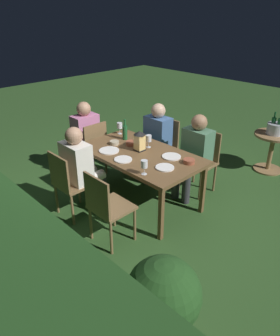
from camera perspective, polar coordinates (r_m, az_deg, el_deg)
ground_plane at (r=4.42m, az=-0.00°, el=-5.85°), size 16.00×16.00×0.00m
dining_table at (r=4.10m, az=-0.00°, el=2.00°), size 1.61×0.92×0.72m
chair_side_left_b at (r=4.96m, az=4.15°, el=4.25°), size 0.42×0.40×0.87m
person_in_blue at (r=4.77m, az=2.63°, el=5.31°), size 0.38×0.47×1.15m
chair_head_far at (r=4.92m, az=-8.59°, el=3.78°), size 0.40×0.42×0.87m
person_in_pink at (r=5.01m, az=-10.04°, el=5.99°), size 0.48×0.38×1.15m
chair_side_right_b at (r=3.98m, az=-12.53°, el=-2.41°), size 0.42×0.40×0.87m
person_in_cream at (r=4.00m, az=-10.40°, el=0.42°), size 0.38×0.47×1.15m
chair_side_left_a at (r=4.56m, az=10.91°, el=1.66°), size 0.42×0.40×0.87m
person_in_green at (r=4.35m, az=9.57°, el=2.72°), size 0.38×0.47×1.15m
chair_side_right_a at (r=3.46m, az=-5.98°, el=-6.68°), size 0.42×0.40×0.87m
lantern_centerpiece at (r=4.09m, az=-0.08°, el=5.07°), size 0.15×0.15×0.27m
green_bottle_on_table at (r=4.47m, az=-2.70°, el=6.44°), size 0.07×0.07×0.29m
wine_glass_a at (r=4.67m, az=-3.64°, el=7.45°), size 0.08×0.08×0.17m
wine_glass_b at (r=3.50m, az=0.74°, el=0.60°), size 0.08×0.08×0.17m
wine_glass_c at (r=4.20m, az=1.54°, el=5.19°), size 0.08×0.08×0.17m
plate_a at (r=3.97m, az=5.61°, el=2.03°), size 0.24×0.24×0.01m
plate_b at (r=3.88m, az=-3.02°, el=1.53°), size 0.22×0.22×0.01m
plate_c at (r=3.70m, az=4.43°, el=0.09°), size 0.22×0.22×0.01m
plate_d at (r=4.14m, az=-5.53°, el=3.10°), size 0.26×0.26×0.01m
bowl_olives at (r=3.84m, az=8.71°, el=1.23°), size 0.14×0.14×0.05m
bowl_bread at (r=4.31m, az=-1.57°, el=4.46°), size 0.14×0.14×0.05m
bowl_salad at (r=4.34m, az=-4.58°, el=4.55°), size 0.12×0.12×0.05m
side_table at (r=5.46m, az=22.42°, el=3.62°), size 0.59×0.59×0.62m
ice_bucket at (r=5.36m, az=22.99°, el=6.60°), size 0.26×0.26×0.34m
potted_plant_by_hedge at (r=2.56m, az=4.10°, el=-22.24°), size 0.57×0.57×0.79m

